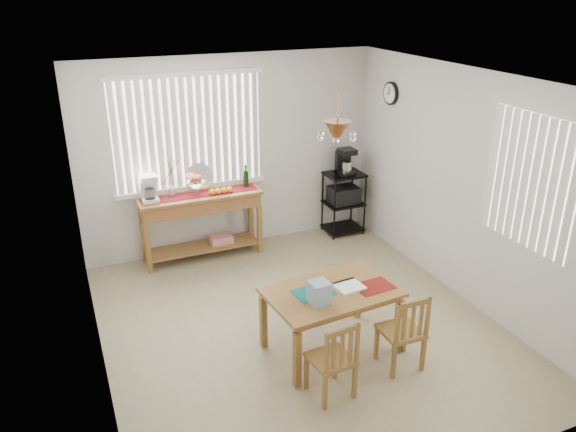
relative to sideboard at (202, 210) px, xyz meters
name	(u,v)px	position (x,y,z in m)	size (l,w,h in m)	color
ground	(300,326)	(0.50, -2.01, -0.67)	(4.00, 4.50, 0.01)	tan
room_shell	(301,176)	(0.50, -1.99, 1.02)	(4.20, 4.70, 2.70)	silver
sideboard	(202,210)	(0.00, 0.00, 0.00)	(1.58, 0.45, 0.89)	olive
sideboard_items	(180,186)	(-0.25, 0.01, 0.36)	(1.50, 0.38, 0.68)	maroon
wire_cart	(344,197)	(2.09, -0.01, -0.13)	(0.53, 0.43, 0.90)	black
cart_items	(345,162)	(2.09, 0.00, 0.41)	(0.21, 0.26, 0.37)	black
dining_table	(331,297)	(0.61, -2.49, -0.08)	(1.31, 0.91, 0.67)	olive
table_items	(327,291)	(0.50, -2.61, 0.08)	(0.99, 0.43, 0.21)	#126563
chair_left	(333,360)	(0.31, -3.12, -0.29)	(0.39, 0.39, 0.78)	olive
chair_right	(403,332)	(1.10, -3.02, -0.28)	(0.38, 0.38, 0.80)	olive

